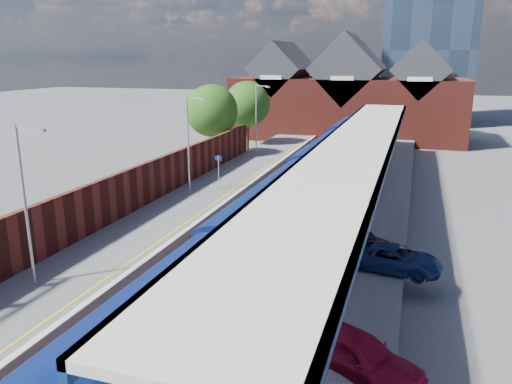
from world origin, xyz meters
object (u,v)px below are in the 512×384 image
at_px(train, 304,178).
at_px(parked_car_blue, 394,258).
at_px(parked_car_dark, 355,239).
at_px(platform_sign, 219,166).
at_px(parked_car_red, 356,354).
at_px(lamp_post_d, 257,115).
at_px(lamp_post_c, 190,139).
at_px(lamp_post_b, 27,196).

bearing_deg(train, parked_car_blue, -60.43).
xyz_separation_m(parked_car_dark, parked_car_blue, (2.00, -1.99, -0.00)).
distance_m(platform_sign, parked_car_dark, 15.14).
xyz_separation_m(parked_car_red, parked_car_dark, (-1.29, 10.59, -0.13)).
relative_size(train, lamp_post_d, 9.42).
xyz_separation_m(lamp_post_c, lamp_post_d, (0.00, 16.00, 0.00)).
bearing_deg(parked_car_red, parked_car_dark, 32.76).
xyz_separation_m(lamp_post_b, platform_sign, (1.36, 18.00, -2.30)).
height_order(lamp_post_c, parked_car_blue, lamp_post_c).
bearing_deg(lamp_post_c, parked_car_dark, -31.34).
relative_size(lamp_post_c, parked_car_red, 1.62).
height_order(parked_car_red, parked_car_blue, parked_car_red).
relative_size(platform_sign, parked_car_blue, 0.57).
bearing_deg(parked_car_dark, lamp_post_d, 52.69).
relative_size(train, parked_car_blue, 15.04).
relative_size(lamp_post_d, parked_car_dark, 1.66).
xyz_separation_m(platform_sign, parked_car_blue, (13.48, -11.80, -1.08)).
distance_m(train, parked_car_red, 21.83).
height_order(train, lamp_post_b, lamp_post_b).
bearing_deg(parked_car_blue, parked_car_red, -174.88).
relative_size(lamp_post_c, platform_sign, 2.80).
height_order(lamp_post_b, platform_sign, lamp_post_b).
xyz_separation_m(lamp_post_b, parked_car_dark, (12.84, 8.18, -3.38)).
bearing_deg(lamp_post_b, parked_car_blue, 22.66).
distance_m(platform_sign, parked_car_blue, 17.95).
distance_m(train, lamp_post_c, 8.73).
relative_size(platform_sign, parked_car_dark, 0.59).
height_order(platform_sign, parked_car_dark, platform_sign).
bearing_deg(lamp_post_c, parked_car_blue, -33.45).
xyz_separation_m(lamp_post_b, parked_car_red, (14.12, -2.40, -3.25)).
xyz_separation_m(lamp_post_c, platform_sign, (1.36, 2.00, -2.30)).
height_order(train, parked_car_blue, train).
height_order(parked_car_red, parked_car_dark, parked_car_red).
bearing_deg(lamp_post_d, platform_sign, -84.44).
relative_size(lamp_post_b, lamp_post_d, 1.00).
xyz_separation_m(lamp_post_d, platform_sign, (1.36, -14.00, -2.30)).
distance_m(train, platform_sign, 6.54).
height_order(lamp_post_d, parked_car_dark, lamp_post_d).
bearing_deg(lamp_post_d, parked_car_red, -67.68).
bearing_deg(lamp_post_b, train, 67.00).
distance_m(parked_car_red, parked_car_dark, 10.66).
distance_m(train, parked_car_dark, 11.47).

